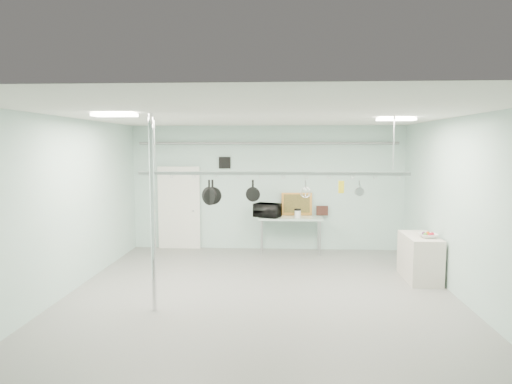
# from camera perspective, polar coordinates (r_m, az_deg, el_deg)

# --- Properties ---
(floor) EXTENTS (8.00, 8.00, 0.00)m
(floor) POSITION_cam_1_polar(r_m,az_deg,el_deg) (8.20, 0.50, -13.32)
(floor) COLOR gray
(floor) RESTS_ON ground
(ceiling) EXTENTS (7.00, 8.00, 0.02)m
(ceiling) POSITION_cam_1_polar(r_m,az_deg,el_deg) (7.77, 0.52, 9.52)
(ceiling) COLOR silver
(ceiling) RESTS_ON back_wall
(back_wall) EXTENTS (7.00, 0.02, 3.20)m
(back_wall) POSITION_cam_1_polar(r_m,az_deg,el_deg) (11.79, 1.41, 0.52)
(back_wall) COLOR #B0D3C8
(back_wall) RESTS_ON floor
(right_wall) EXTENTS (0.02, 8.00, 3.20)m
(right_wall) POSITION_cam_1_polar(r_m,az_deg,el_deg) (8.42, 24.99, -2.16)
(right_wall) COLOR #B0D3C8
(right_wall) RESTS_ON floor
(door) EXTENTS (1.10, 0.10, 2.20)m
(door) POSITION_cam_1_polar(r_m,az_deg,el_deg) (12.09, -9.57, -2.05)
(door) COLOR silver
(door) RESTS_ON floor
(wall_vent) EXTENTS (0.30, 0.04, 0.30)m
(wall_vent) POSITION_cam_1_polar(r_m,az_deg,el_deg) (11.81, -3.93, 3.68)
(wall_vent) COLOR black
(wall_vent) RESTS_ON back_wall
(conduit_pipe) EXTENTS (6.60, 0.07, 0.07)m
(conduit_pipe) POSITION_cam_1_polar(r_m,az_deg,el_deg) (11.65, 1.41, 6.12)
(conduit_pipe) COLOR gray
(conduit_pipe) RESTS_ON back_wall
(chrome_pole) EXTENTS (0.08, 0.08, 3.20)m
(chrome_pole) POSITION_cam_1_polar(r_m,az_deg,el_deg) (7.51, -12.78, -2.67)
(chrome_pole) COLOR silver
(chrome_pole) RESTS_ON floor
(prep_table) EXTENTS (1.60, 0.70, 0.91)m
(prep_table) POSITION_cam_1_polar(r_m,az_deg,el_deg) (11.49, 4.34, -3.49)
(prep_table) COLOR #ACCABA
(prep_table) RESTS_ON floor
(side_cabinet) EXTENTS (0.60, 1.20, 0.90)m
(side_cabinet) POSITION_cam_1_polar(r_m,az_deg,el_deg) (9.82, 19.78, -7.71)
(side_cabinet) COLOR beige
(side_cabinet) RESTS_ON floor
(pot_rack) EXTENTS (4.80, 0.06, 1.00)m
(pot_rack) POSITION_cam_1_polar(r_m,az_deg,el_deg) (8.06, 2.04, 2.54)
(pot_rack) COLOR #B7B7BC
(pot_rack) RESTS_ON ceiling
(light_panel_left) EXTENTS (0.65, 0.30, 0.05)m
(light_panel_left) POSITION_cam_1_polar(r_m,az_deg,el_deg) (7.41, -17.26, 9.20)
(light_panel_left) COLOR white
(light_panel_left) RESTS_ON ceiling
(light_panel_right) EXTENTS (0.65, 0.30, 0.05)m
(light_panel_right) POSITION_cam_1_polar(r_m,az_deg,el_deg) (8.60, 17.10, 8.70)
(light_panel_right) COLOR white
(light_panel_right) RESTS_ON ceiling
(microwave) EXTENTS (0.74, 0.63, 0.34)m
(microwave) POSITION_cam_1_polar(r_m,az_deg,el_deg) (11.42, 1.46, -2.30)
(microwave) COLOR black
(microwave) RESTS_ON prep_table
(coffee_canister) EXTENTS (0.17, 0.17, 0.19)m
(coffee_canister) POSITION_cam_1_polar(r_m,az_deg,el_deg) (11.33, 5.22, -2.78)
(coffee_canister) COLOR silver
(coffee_canister) RESTS_ON prep_table
(painting_large) EXTENTS (0.79, 0.17, 0.58)m
(painting_large) POSITION_cam_1_polar(r_m,az_deg,el_deg) (11.74, 5.11, -1.51)
(painting_large) COLOR #B97731
(painting_large) RESTS_ON prep_table
(painting_small) EXTENTS (0.30, 0.09, 0.25)m
(painting_small) POSITION_cam_1_polar(r_m,az_deg,el_deg) (11.81, 8.27, -2.32)
(painting_small) COLOR black
(painting_small) RESTS_ON prep_table
(fruit_bowl) EXTENTS (0.39, 0.39, 0.08)m
(fruit_bowl) POSITION_cam_1_polar(r_m,az_deg,el_deg) (9.53, 20.69, -5.12)
(fruit_bowl) COLOR white
(fruit_bowl) RESTS_ON side_cabinet
(skillet_left) EXTENTS (0.32, 0.12, 0.43)m
(skillet_left) POSITION_cam_1_polar(r_m,az_deg,el_deg) (8.17, -5.46, 0.05)
(skillet_left) COLOR black
(skillet_left) RESTS_ON pot_rack
(skillet_mid) EXTENTS (0.31, 0.22, 0.45)m
(skillet_mid) POSITION_cam_1_polar(r_m,az_deg,el_deg) (8.19, -5.87, -0.01)
(skillet_mid) COLOR black
(skillet_mid) RESTS_ON pot_rack
(skillet_right) EXTENTS (0.27, 0.11, 0.36)m
(skillet_right) POSITION_cam_1_polar(r_m,az_deg,el_deg) (8.10, -0.39, 0.25)
(skillet_right) COLOR black
(skillet_right) RESTS_ON pot_rack
(whisk) EXTENTS (0.21, 0.21, 0.37)m
(whisk) POSITION_cam_1_polar(r_m,az_deg,el_deg) (8.09, 6.22, 0.20)
(whisk) COLOR #AEADB2
(whisk) RESTS_ON pot_rack
(grater) EXTENTS (0.10, 0.04, 0.24)m
(grater) POSITION_cam_1_polar(r_m,az_deg,el_deg) (8.14, 10.60, 0.63)
(grater) COLOR gold
(grater) RESTS_ON pot_rack
(saucepan) EXTENTS (0.16, 0.10, 0.27)m
(saucepan) POSITION_cam_1_polar(r_m,az_deg,el_deg) (8.19, 12.79, 0.49)
(saucepan) COLOR #A4A5A9
(saucepan) RESTS_ON pot_rack
(fruit_cluster) EXTENTS (0.24, 0.24, 0.09)m
(fruit_cluster) POSITION_cam_1_polar(r_m,az_deg,el_deg) (9.52, 20.70, -4.89)
(fruit_cluster) COLOR #AA0F21
(fruit_cluster) RESTS_ON fruit_bowl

